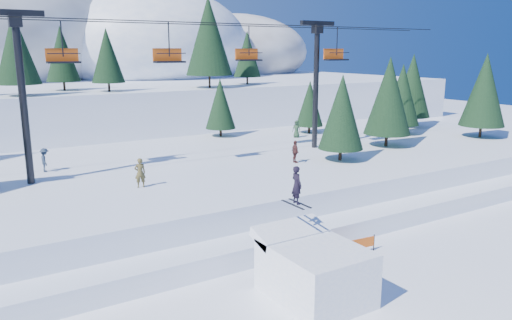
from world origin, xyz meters
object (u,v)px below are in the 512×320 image
jump_kicker (314,269)px  banner_far (400,209)px  chairlift (172,68)px  banner_near (353,245)px

jump_kicker → banner_far: 12.58m
jump_kicker → banner_far: bearing=25.8°
banner_far → chairlift: bearing=133.1°
banner_near → banner_far: same height
jump_kicker → chairlift: bearing=87.7°
jump_kicker → banner_near: size_ratio=1.95×
chairlift → banner_far: (10.64, -11.39, -8.78)m
jump_kicker → banner_near: bearing=28.6°
banner_near → chairlift: bearing=105.2°
jump_kicker → banner_far: jump_kicker is taller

